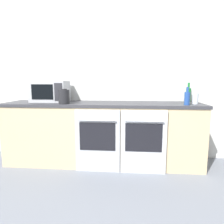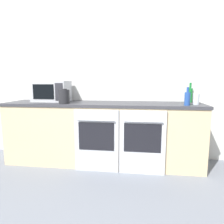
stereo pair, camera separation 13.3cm
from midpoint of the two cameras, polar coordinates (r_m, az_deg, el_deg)
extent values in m
cube|color=silver|center=(3.20, -0.43, 10.50)|extent=(10.00, 0.06, 2.60)
cube|color=#D1B789|center=(2.97, -1.32, -6.35)|extent=(2.79, 0.62, 0.86)
cube|color=#38383D|center=(2.88, -1.36, 2.30)|extent=(2.81, 0.64, 0.04)
cube|color=#B7BABF|center=(2.66, -2.99, -8.30)|extent=(0.59, 0.03, 0.84)
cube|color=black|center=(2.63, -3.07, -7.01)|extent=(0.47, 0.01, 0.37)
cylinder|color=#B7BABF|center=(2.56, -3.20, -2.39)|extent=(0.48, 0.02, 0.02)
cube|color=silver|center=(2.63, 10.10, -8.68)|extent=(0.59, 0.03, 0.84)
cube|color=black|center=(2.59, 10.15, -7.38)|extent=(0.47, 0.01, 0.37)
cylinder|color=silver|center=(2.52, 10.31, -2.70)|extent=(0.48, 0.02, 0.02)
cube|color=#B7BABF|center=(3.17, -15.73, 5.76)|extent=(0.52, 0.34, 0.31)
cube|color=black|center=(3.03, -17.85, 5.54)|extent=(0.31, 0.01, 0.21)
cube|color=#2D2D33|center=(2.93, -13.66, 5.63)|extent=(0.12, 0.01, 0.25)
cylinder|color=#19722D|center=(3.15, 22.51, 4.43)|extent=(0.07, 0.07, 0.20)
cylinder|color=#19722D|center=(3.15, 22.66, 7.00)|extent=(0.03, 0.03, 0.08)
cylinder|color=silver|center=(2.87, 24.16, 3.40)|extent=(0.08, 0.08, 0.15)
cylinder|color=silver|center=(2.87, 24.29, 5.41)|extent=(0.03, 0.03, 0.06)
cylinder|color=#234793|center=(2.72, 22.04, 3.49)|extent=(0.07, 0.07, 0.17)
cylinder|color=#234793|center=(2.72, 22.18, 5.92)|extent=(0.03, 0.03, 0.06)
cylinder|color=#232326|center=(2.80, -12.20, 4.30)|extent=(0.15, 0.15, 0.19)
cylinder|color=#262628|center=(2.79, -12.26, 6.37)|extent=(0.08, 0.08, 0.01)
camera|label=1|loc=(0.07, -88.67, 0.20)|focal=32.00mm
camera|label=2|loc=(0.07, 91.33, -0.20)|focal=32.00mm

